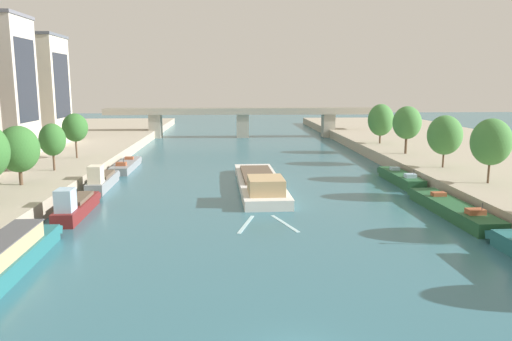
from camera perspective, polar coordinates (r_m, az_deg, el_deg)
The scene contains 18 objects.
quay_right at distance 87.64m, azimuth 25.64°, elevation 1.17°, with size 36.00×170.00×1.83m, color #A89E89.
barge_midriver at distance 60.64m, azimuth 0.46°, elevation -1.41°, with size 5.82×24.53×2.85m.
wake_behind_barge at distance 46.16m, azimuth 1.09°, elevation -6.16°, with size 5.60×5.97×0.03m.
moored_boat_left_end at distance 38.97m, azimuth -26.35°, elevation -8.65°, with size 2.88×14.31×2.61m.
moored_boat_left_second at distance 51.86m, azimuth -20.05°, elevation -3.84°, with size 2.30×11.10×3.35m.
moored_boat_left_lone at distance 64.34m, azimuth -17.29°, elevation -1.08°, with size 2.33×11.19×3.35m.
moored_boat_left_near at distance 77.89m, azimuth -14.72°, elevation 0.60°, with size 2.75×12.96×2.22m.
moored_boat_right_upstream at distance 52.74m, azimuth 21.64°, elevation -4.10°, with size 3.36×15.81×2.36m.
moored_boat_right_far at distance 67.39m, azimuth 16.29°, elevation -0.80°, with size 2.63×11.95×2.45m.
tree_left_far at distance 59.82m, azimuth -25.71°, elevation 2.23°, with size 4.44×4.44×6.52m.
tree_left_distant at distance 68.22m, azimuth -22.42°, elevation 3.30°, with size 3.29×3.29×6.05m.
tree_left_nearest at distance 78.47m, azimuth -20.14°, elevation 4.67°, with size 3.72×3.72×6.68m.
tree_right_end_of_row at distance 60.66m, azimuth 25.47°, elevation 2.99°, with size 4.41×4.41×7.26m.
tree_right_third at distance 69.95m, azimuth 20.93°, elevation 3.83°, with size 4.51×4.51×6.93m.
tree_right_second at distance 81.99m, azimuth 17.01°, elevation 5.28°, with size 4.47×4.47×7.53m.
tree_right_nearest at distance 95.04m, azimuth 14.19°, elevation 5.67°, with size 4.75×4.75×7.30m.
building_left_far_end at distance 100.15m, azimuth -24.35°, elevation 8.48°, with size 10.94×10.30×19.80m.
bridge_far at distance 119.90m, azimuth -1.55°, elevation 6.02°, with size 65.77×4.40×7.07m.
Camera 1 is at (-3.14, -20.97, 12.86)m, focal length 34.70 mm.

